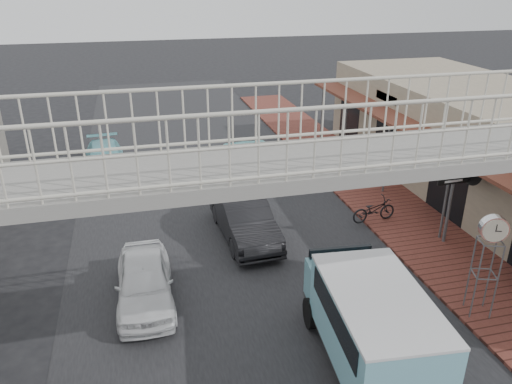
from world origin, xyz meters
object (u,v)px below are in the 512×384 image
angkot_curb (253,156)px  motorcycle_near (374,210)px  angkot_van (372,318)px  dark_sedan (244,218)px  angkot_far (105,158)px  street_clock (493,233)px  arrow_sign (476,168)px  white_hatchback (144,281)px  motorcycle_far (337,162)px

angkot_curb → motorcycle_near: 6.93m
angkot_curb → angkot_van: 12.84m
dark_sedan → angkot_curb: bearing=70.6°
angkot_far → street_clock: bearing=-57.8°
dark_sedan → angkot_far: dark_sedan is taller
angkot_curb → angkot_van: size_ratio=1.03×
motorcycle_near → street_clock: bearing=177.1°
dark_sedan → angkot_far: size_ratio=1.03×
angkot_curb → arrow_sign: bearing=117.4°
white_hatchback → motorcycle_near: bearing=19.9°
angkot_van → motorcycle_far: bearing=75.9°
dark_sedan → angkot_van: bearing=-81.7°
street_clock → motorcycle_near: bearing=110.9°
angkot_van → dark_sedan: bearing=106.3°
angkot_van → white_hatchback: bearing=146.6°
white_hatchback → angkot_van: bearing=-37.5°
motorcycle_far → angkot_far: bearing=100.0°
arrow_sign → motorcycle_near: bearing=137.7°
arrow_sign → street_clock: bearing=-123.7°
dark_sedan → motorcycle_near: size_ratio=2.60×
white_hatchback → dark_sedan: dark_sedan is taller
dark_sedan → motorcycle_near: dark_sedan is taller
motorcycle_far → white_hatchback: bearing=157.2°
dark_sedan → angkot_curb: 6.44m
white_hatchback → street_clock: (8.29, -2.71, 1.77)m
motorcycle_far → arrow_sign: arrow_sign is taller
dark_sedan → angkot_curb: size_ratio=0.93×
white_hatchback → motorcycle_near: size_ratio=2.23×
motorcycle_near → dark_sedan: bearing=82.6°
dark_sedan → street_clock: (4.89, -5.60, 1.69)m
motorcycle_far → street_clock: street_clock is taller
white_hatchback → angkot_far: (-1.25, 10.43, -0.02)m
arrow_sign → dark_sedan: bearing=160.5°
dark_sedan → angkot_far: bearing=118.9°
motorcycle_near → angkot_curb: bearing=18.4°
angkot_curb → angkot_far: (-6.50, 1.37, -0.04)m
motorcycle_near → street_clock: 5.75m
angkot_far → street_clock: size_ratio=1.51×
angkot_curb → street_clock: street_clock is taller
white_hatchback → angkot_curb: 10.47m
angkot_van → street_clock: bearing=21.4°
angkot_far → street_clock: (9.54, -13.14, 1.79)m
white_hatchback → angkot_van: size_ratio=0.82×
angkot_far → arrow_sign: (11.64, -9.62, 1.97)m
motorcycle_near → motorcycle_far: (0.62, 4.84, 0.04)m
dark_sedan → angkot_curb: dark_sedan is taller
angkot_far → motorcycle_near: angkot_far is taller
angkot_far → arrow_sign: size_ratio=1.36×
angkot_far → street_clock: street_clock is taller
dark_sedan → motorcycle_near: (4.65, -0.16, -0.17)m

